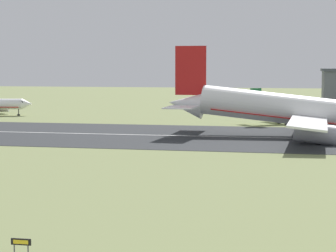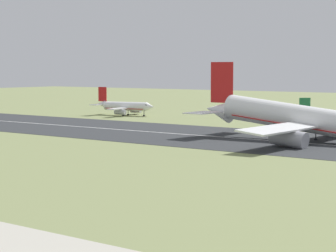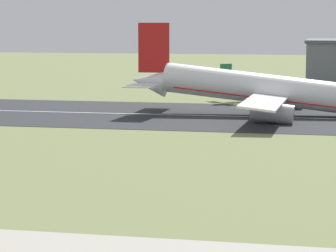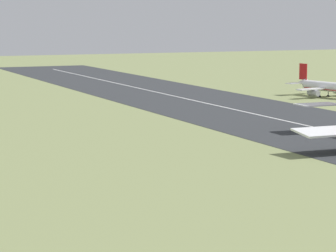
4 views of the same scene
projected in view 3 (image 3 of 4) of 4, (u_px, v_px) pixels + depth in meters
The scene contains 4 objects.
runway_strip at pixel (95, 113), 168.71m from camera, with size 499.85×47.72×0.06m, color #2B2D30.
runway_centreline at pixel (95, 113), 168.70m from camera, with size 449.87×0.70×0.01m, color silver.
airplane_landing at pixel (266, 90), 164.51m from camera, with size 57.51×57.20×19.30m.
airplane_parked_east at pixel (254, 89), 194.19m from camera, with size 20.12×19.06×9.27m.
Camera 3 is at (49.61, -36.96, 19.36)m, focal length 85.00 mm.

